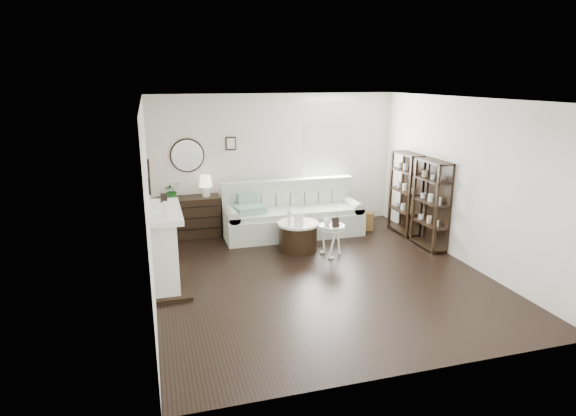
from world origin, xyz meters
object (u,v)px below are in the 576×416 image
object	(u,v)px
dresser	(189,217)
pedestal_table	(332,228)
sofa	(292,217)
drum_table	(298,236)

from	to	relation	value
dresser	pedestal_table	bearing A→B (deg)	-37.75
sofa	dresser	xyz separation A→B (m)	(-1.96, 0.39, 0.05)
pedestal_table	sofa	bearing A→B (deg)	102.69
dresser	pedestal_table	world-z (taller)	dresser
pedestal_table	drum_table	bearing A→B (deg)	136.83
drum_table	pedestal_table	world-z (taller)	pedestal_table
sofa	pedestal_table	xyz separation A→B (m)	(0.31, -1.37, 0.16)
dresser	drum_table	world-z (taller)	dresser
drum_table	pedestal_table	size ratio (longest dim) A/B	1.33
drum_table	pedestal_table	bearing A→B (deg)	-43.17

